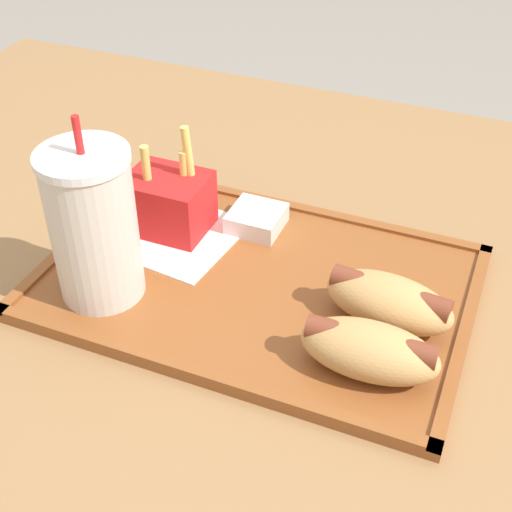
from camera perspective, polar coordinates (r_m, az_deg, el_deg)
name	(u,v)px	position (r m, az deg, el deg)	size (l,w,h in m)	color
dining_table	(242,488)	(1.02, -1.15, -18.09)	(1.22, 0.91, 0.75)	olive
food_tray	(256,283)	(0.72, 0.00, -2.18)	(0.42, 0.28, 0.01)	brown
paper_napkin	(168,232)	(0.78, -7.06, 1.94)	(0.16, 0.14, 0.00)	white
soda_cup	(93,226)	(0.67, -12.87, 2.38)	(0.08, 0.08, 0.19)	silver
hot_dog_far	(370,349)	(0.61, 9.08, -7.40)	(0.12, 0.06, 0.05)	tan
hot_dog_near	(389,301)	(0.66, 10.60, -3.53)	(0.13, 0.07, 0.05)	tan
fries_carton	(169,202)	(0.77, -7.00, 4.31)	(0.08, 0.07, 0.12)	red
sauce_cup_mayo	(256,218)	(0.78, 0.04, 3.03)	(0.06, 0.06, 0.02)	silver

